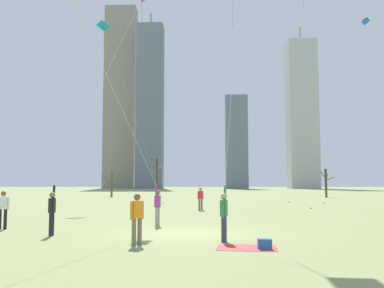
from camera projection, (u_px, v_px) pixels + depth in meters
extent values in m
plane|color=#848E56|center=(187.00, 233.00, 16.75)|extent=(400.00, 400.00, 0.00)
cylinder|color=black|center=(51.00, 225.00, 15.86)|extent=(0.14, 0.14, 0.85)
cylinder|color=black|center=(52.00, 224.00, 16.08)|extent=(0.14, 0.14, 0.85)
cube|color=black|center=(52.00, 205.00, 16.03)|extent=(0.24, 0.36, 0.54)
sphere|color=#9E7051|center=(52.00, 195.00, 16.06)|extent=(0.22, 0.22, 0.22)
cylinder|color=black|center=(51.00, 207.00, 15.82)|extent=(0.09, 0.09, 0.55)
cylinder|color=black|center=(54.00, 193.00, 16.28)|extent=(0.11, 0.21, 0.56)
cylinder|color=purple|center=(142.00, 15.00, 26.78)|extent=(0.02, 0.02, 1.85)
cylinder|color=silver|center=(110.00, 66.00, 21.59)|extent=(1.96, 9.61, 12.00)
cylinder|color=gray|center=(158.00, 216.00, 19.79)|extent=(0.14, 0.14, 0.85)
cylinder|color=gray|center=(157.00, 217.00, 19.57)|extent=(0.14, 0.14, 0.85)
cube|color=purple|center=(158.00, 201.00, 19.74)|extent=(0.26, 0.37, 0.54)
sphere|color=brown|center=(158.00, 193.00, 19.78)|extent=(0.22, 0.22, 0.22)
cylinder|color=purple|center=(159.00, 202.00, 19.94)|extent=(0.09, 0.09, 0.55)
cylinder|color=purple|center=(156.00, 191.00, 19.58)|extent=(0.13, 0.22, 0.56)
cylinder|color=#33384C|center=(223.00, 229.00, 14.19)|extent=(0.14, 0.14, 0.85)
cylinder|color=#33384C|center=(225.00, 229.00, 14.40)|extent=(0.14, 0.14, 0.85)
cube|color=#338C4C|center=(224.00, 208.00, 14.36)|extent=(0.27, 0.38, 0.54)
sphere|color=tan|center=(224.00, 196.00, 14.39)|extent=(0.22, 0.22, 0.22)
cylinder|color=#338C4C|center=(223.00, 209.00, 14.15)|extent=(0.09, 0.09, 0.55)
cylinder|color=#338C4C|center=(225.00, 194.00, 14.60)|extent=(0.13, 0.22, 0.56)
cylinder|color=pink|center=(232.00, 3.00, 18.71)|extent=(0.02, 0.02, 2.22)
cylinder|color=silver|center=(233.00, 63.00, 16.69)|extent=(0.89, 3.32, 9.56)
cylinder|color=#726656|center=(134.00, 232.00, 13.50)|extent=(0.14, 0.14, 0.85)
cylinder|color=#726656|center=(140.00, 231.00, 13.64)|extent=(0.14, 0.14, 0.85)
cube|color=orange|center=(137.00, 209.00, 13.63)|extent=(0.38, 0.38, 0.54)
sphere|color=brown|center=(137.00, 197.00, 13.67)|extent=(0.22, 0.22, 0.22)
cylinder|color=orange|center=(131.00, 211.00, 13.49)|extent=(0.09, 0.09, 0.55)
cylinder|color=orange|center=(142.00, 210.00, 13.77)|extent=(0.09, 0.09, 0.55)
cylinder|color=#726656|center=(202.00, 204.00, 30.76)|extent=(0.14, 0.14, 0.85)
cylinder|color=#726656|center=(199.00, 205.00, 30.63)|extent=(0.14, 0.14, 0.85)
cube|color=red|center=(201.00, 195.00, 30.76)|extent=(0.39, 0.37, 0.54)
sphere|color=#9E7051|center=(200.00, 189.00, 30.79)|extent=(0.22, 0.22, 0.22)
cylinder|color=red|center=(203.00, 195.00, 30.88)|extent=(0.09, 0.09, 0.55)
cylinder|color=red|center=(198.00, 195.00, 30.63)|extent=(0.09, 0.09, 0.55)
cylinder|color=black|center=(0.00, 219.00, 18.17)|extent=(0.14, 0.14, 0.85)
cylinder|color=black|center=(5.00, 219.00, 18.21)|extent=(0.14, 0.14, 0.85)
cube|color=white|center=(3.00, 203.00, 18.25)|extent=(0.38, 0.27, 0.54)
sphere|color=brown|center=(4.00, 194.00, 18.29)|extent=(0.22, 0.22, 0.22)
cylinder|color=white|center=(8.00, 203.00, 18.29)|extent=(0.09, 0.09, 0.55)
cube|color=blue|center=(366.00, 21.00, 43.63)|extent=(0.89, 0.40, 0.81)
cylinder|color=black|center=(366.00, 21.00, 43.63)|extent=(0.13, 0.34, 0.49)
cylinder|color=silver|center=(346.00, 109.00, 41.98)|extent=(5.19, 1.83, 18.35)
cylinder|color=#3F3833|center=(324.00, 203.00, 40.32)|extent=(0.10, 0.10, 0.08)
cube|color=teal|center=(103.00, 26.00, 38.86)|extent=(1.23, 0.41, 1.22)
cylinder|color=black|center=(103.00, 26.00, 38.86)|extent=(0.23, 0.30, 0.77)
cylinder|color=teal|center=(104.00, 40.00, 38.57)|extent=(0.02, 0.02, 1.76)
cylinder|color=silver|center=(134.00, 117.00, 39.96)|extent=(5.17, 3.84, 16.11)
cylinder|color=#3F3833|center=(163.00, 203.00, 41.05)|extent=(0.10, 0.10, 0.08)
cylinder|color=red|center=(303.00, 0.00, 40.22)|extent=(0.02, 0.02, 1.24)
cylinder|color=silver|center=(295.00, 100.00, 41.90)|extent=(0.65, 5.04, 19.93)
cylinder|color=#3F3833|center=(289.00, 202.00, 43.51)|extent=(0.10, 0.10, 0.08)
cylinder|color=silver|center=(361.00, 96.00, 32.38)|extent=(7.45, 2.02, 16.93)
cylinder|color=#3F3833|center=(311.00, 208.00, 32.73)|extent=(0.10, 0.10, 0.08)
cube|color=#CC3838|center=(247.00, 248.00, 12.99)|extent=(1.93, 1.57, 0.01)
cube|color=#2659B2|center=(265.00, 244.00, 12.69)|extent=(0.40, 0.28, 0.30)
cylinder|color=#423326|center=(326.00, 183.00, 57.92)|extent=(0.31, 0.31, 3.88)
cylinder|color=#423326|center=(327.00, 179.00, 57.30)|extent=(0.26, 1.45, 1.30)
cylinder|color=#423326|center=(323.00, 175.00, 58.75)|extent=(0.42, 1.55, 1.11)
cylinder|color=#423326|center=(325.00, 174.00, 58.61)|extent=(0.31, 1.27, 1.15)
cylinder|color=#423326|center=(330.00, 179.00, 57.78)|extent=(1.12, 0.48, 0.57)
cylinder|color=brown|center=(112.00, 184.00, 61.22)|extent=(0.30, 0.30, 3.58)
cylinder|color=brown|center=(111.00, 175.00, 60.94)|extent=(0.15, 0.87, 0.83)
cylinder|color=brown|center=(107.00, 180.00, 60.76)|extent=(1.27, 1.21, 1.53)
cylinder|color=brown|center=(116.00, 177.00, 61.42)|extent=(1.32, 0.37, 1.01)
cylinder|color=#4C3828|center=(157.00, 178.00, 59.11)|extent=(0.29, 0.29, 5.31)
cylinder|color=#4C3828|center=(156.00, 174.00, 59.75)|extent=(0.56, 1.22, 0.46)
cylinder|color=#4C3828|center=(159.00, 177.00, 58.52)|extent=(0.89, 1.30, 0.71)
cylinder|color=#4C3828|center=(159.00, 167.00, 60.01)|extent=(0.63, 1.60, 0.65)
cube|color=#B2B2B7|center=(302.00, 114.00, 153.32)|extent=(10.04, 9.52, 52.97)
cylinder|color=#99999E|center=(300.00, 35.00, 155.98)|extent=(0.80, 0.80, 5.61)
cube|color=slate|center=(150.00, 106.00, 152.94)|extent=(9.15, 7.84, 58.69)
cylinder|color=#99999E|center=(151.00, 20.00, 155.82)|extent=(0.80, 0.80, 4.87)
cube|color=gray|center=(120.00, 97.00, 161.81)|extent=(11.58, 6.36, 68.98)
cube|color=slate|center=(236.00, 142.00, 148.32)|extent=(7.62, 5.76, 32.23)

